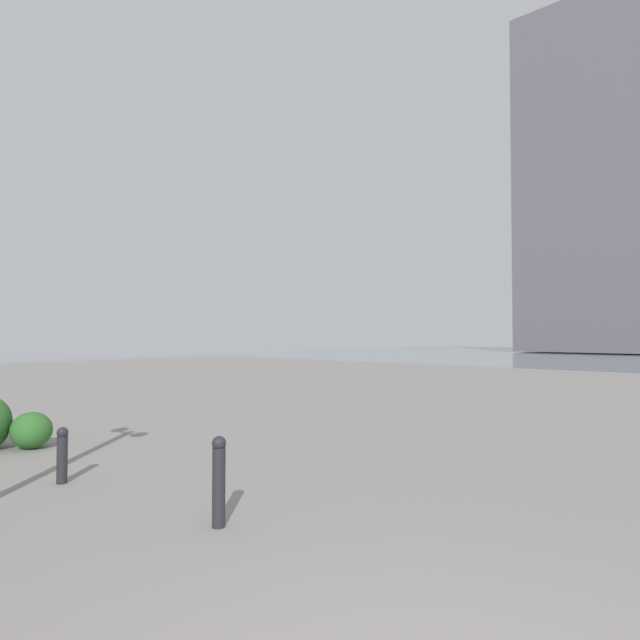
# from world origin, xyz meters

# --- Properties ---
(building_slab) EXTENTS (17.59, 11.90, 39.02)m
(building_slab) POSITION_xyz_m (13.67, -61.05, 18.47)
(building_slab) COLOR #5B5660
(building_slab) RESTS_ON ground
(bollard_near) EXTENTS (0.13, 0.13, 0.83)m
(bollard_near) POSITION_xyz_m (3.05, -1.11, 0.43)
(bollard_near) COLOR #232328
(bollard_near) RESTS_ON ground
(bollard_mid) EXTENTS (0.13, 0.13, 0.66)m
(bollard_mid) POSITION_xyz_m (5.59, -0.74, 0.35)
(bollard_mid) COLOR #232328
(bollard_mid) RESTS_ON ground
(shrub_wide) EXTENTS (0.66, 0.59, 0.56)m
(shrub_wide) POSITION_xyz_m (7.93, -1.22, 0.28)
(shrub_wide) COLOR #2D6628
(shrub_wide) RESTS_ON ground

